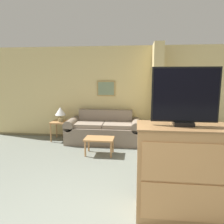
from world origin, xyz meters
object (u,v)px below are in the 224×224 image
couch (104,130)px  coffee_table (99,140)px  tv_dresser (181,171)px  backpack (203,121)px  bed (202,141)px  tv (185,97)px  table_lamp (60,112)px

couch → coffee_table: bearing=-87.9°
tv_dresser → backpack: tv_dresser is taller
bed → coffee_table: bearing=-170.8°
tv_dresser → bed: size_ratio=0.62×
tv → coffee_table: bearing=124.7°
tv → backpack: size_ratio=1.91×
table_lamp → tv: 4.14m
table_lamp → bed: table_lamp is taller
coffee_table → backpack: bearing=7.9°
tv_dresser → bed: bearing=68.8°
coffee_table → table_lamp: 1.68m
tv → bed: (0.94, 2.43, -1.26)m
couch → backpack: 2.51m
couch → backpack: size_ratio=4.87×
table_lamp → tv_dresser: 4.07m
backpack → coffee_table: bearing=-172.1°
table_lamp → coffee_table: bearing=-38.5°
couch → coffee_table: (0.03, -0.94, 0.01)m
table_lamp → backpack: 3.69m
tv_dresser → tv: size_ratio=1.49×
bed → backpack: (-0.00, -0.05, 0.49)m
coffee_table → tv: size_ratio=0.83×
bed → backpack: 0.50m
tv_dresser → tv: (0.00, 0.00, 0.95)m
coffee_table → couch: bearing=92.1°
tv_dresser → bed: 2.62m
couch → backpack: (2.39, -0.62, 0.45)m
couch → tv_dresser: 3.33m
bed → tv: bearing=-111.2°
table_lamp → tv_dresser: bearing=-48.7°
couch → bed: bearing=-13.2°
coffee_table → bed: (2.36, 0.38, -0.05)m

